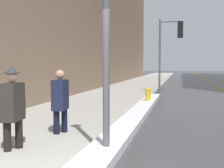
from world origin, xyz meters
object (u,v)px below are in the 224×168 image
(traffic_light_near, at_px, (172,40))
(pedestrian_trailing, at_px, (13,105))
(lamp_post, at_px, (106,4))
(pedestrian_nearside, at_px, (60,98))
(fire_hydrant, at_px, (148,96))

(traffic_light_near, height_order, pedestrian_trailing, traffic_light_near)
(pedestrian_trailing, bearing_deg, traffic_light_near, 161.15)
(lamp_post, bearing_deg, pedestrian_trailing, -177.19)
(pedestrian_nearside, distance_m, fire_hydrant, 5.36)
(lamp_post, xyz_separation_m, traffic_light_near, (0.72, 11.41, 0.39))
(traffic_light_near, xyz_separation_m, pedestrian_nearside, (-2.15, -10.13, -2.17))
(lamp_post, relative_size, pedestrian_nearside, 2.91)
(fire_hydrant, bearing_deg, traffic_light_near, 81.58)
(lamp_post, distance_m, pedestrian_trailing, 2.48)
(lamp_post, relative_size, fire_hydrant, 6.09)
(pedestrian_nearside, relative_size, fire_hydrant, 2.09)
(traffic_light_near, height_order, fire_hydrant, traffic_light_near)
(fire_hydrant, bearing_deg, pedestrian_nearside, -105.35)
(lamp_post, distance_m, traffic_light_near, 11.44)
(pedestrian_trailing, xyz_separation_m, pedestrian_nearside, (0.32, 1.37, -0.03))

